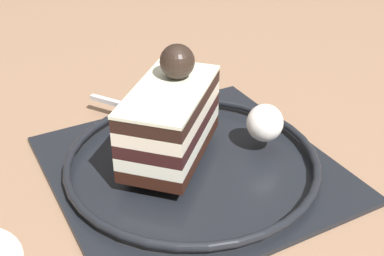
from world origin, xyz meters
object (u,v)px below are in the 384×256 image
(fork, at_px, (136,108))
(dessert_plate, at_px, (192,163))
(whipped_cream_dollop, at_px, (265,123))
(cake_slice, at_px, (171,117))

(fork, bearing_deg, dessert_plate, -76.66)
(whipped_cream_dollop, height_order, fork, whipped_cream_dollop)
(cake_slice, xyz_separation_m, fork, (-0.01, 0.09, -0.03))
(dessert_plate, relative_size, fork, 3.09)
(dessert_plate, height_order, whipped_cream_dollop, whipped_cream_dollop)
(dessert_plate, distance_m, fork, 0.11)
(fork, bearing_deg, whipped_cream_dollop, -45.53)
(dessert_plate, relative_size, cake_slice, 2.09)
(dessert_plate, relative_size, whipped_cream_dollop, 7.52)
(whipped_cream_dollop, bearing_deg, dessert_plate, -179.69)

